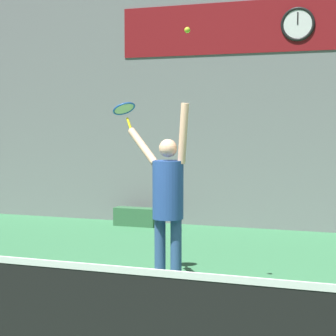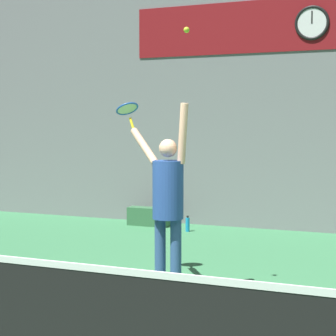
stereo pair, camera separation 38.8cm
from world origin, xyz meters
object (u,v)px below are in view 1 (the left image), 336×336
Objects in this scene: tennis_player at (168,197)px; water_bottle at (175,224)px; scoreboard_clock at (298,24)px; equipment_bag at (135,217)px; tennis_ball at (187,30)px; tennis_racket at (124,110)px.

water_bottle is (-1.22, 3.86, -0.99)m from tennis_player.
water_bottle is at bearing 107.47° from tennis_player.
equipment_bag is (-2.99, -0.47, -3.60)m from scoreboard_clock.
scoreboard_clock is at bearing 79.69° from tennis_player.
tennis_ball is at bearing -69.46° from water_bottle.
scoreboard_clock reaches higher than equipment_bag.
tennis_racket is 0.47× the size of equipment_bag.
equipment_bag is at bearing 119.41° from tennis_ball.
scoreboard_clock is at bearing 21.05° from water_bottle.
scoreboard_clock is 9.28× the size of tennis_ball.
tennis_racket is 5.86× the size of tennis_ball.
tennis_ball is (-0.58, -4.74, -0.76)m from scoreboard_clock.
tennis_player is 7.53× the size of water_bottle.
equipment_bag is (-0.93, 0.33, 0.04)m from water_bottle.
tennis_racket is at bearing -110.54° from scoreboard_clock.
tennis_racket reaches higher than tennis_player.
tennis_ball is 5.10m from water_bottle.
tennis_racket is (-0.73, 0.44, 1.02)m from tennis_player.
tennis_player is at bearing 162.58° from tennis_ball.
tennis_racket is at bearing 148.91° from tennis_player.
tennis_player is 4.17m from water_bottle.
water_bottle is at bearing -158.95° from scoreboard_clock.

